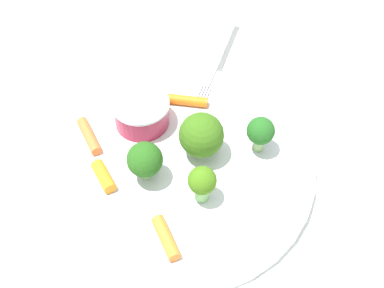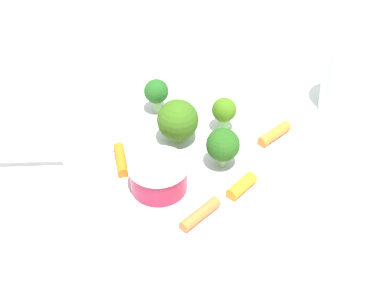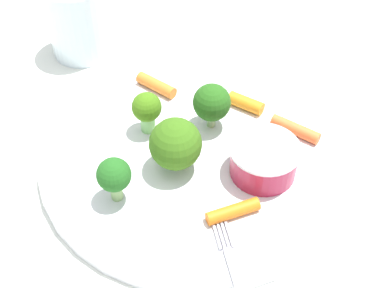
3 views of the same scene
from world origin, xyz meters
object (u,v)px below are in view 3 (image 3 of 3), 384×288
sauce_cup (264,160)px  carrot_stick_0 (246,103)px  plate (196,152)px  broccoli_floret_2 (212,103)px  drinking_glass (79,20)px  broccoli_floret_1 (147,109)px  broccoli_floret_3 (114,176)px  carrot_stick_2 (160,84)px  broccoli_floret_0 (175,144)px  carrot_stick_1 (233,211)px  carrot_stick_3 (295,129)px

sauce_cup → carrot_stick_0: bearing=-19.8°
plate → broccoli_floret_2: size_ratio=6.16×
carrot_stick_0 → drinking_glass: size_ratio=0.43×
broccoli_floret_1 → broccoli_floret_3: size_ratio=0.98×
plate → carrot_stick_2: (0.09, -0.00, 0.01)m
broccoli_floret_3 → drinking_glass: drinking_glass is taller
broccoli_floret_1 → plate: bearing=-144.1°
carrot_stick_2 → broccoli_floret_0: bearing=163.7°
broccoli_floret_1 → carrot_stick_0: bearing=-98.2°
drinking_glass → sauce_cup: bearing=-162.2°
carrot_stick_0 → carrot_stick_1: 0.13m
broccoli_floret_1 → broccoli_floret_3: broccoli_floret_3 is taller
broccoli_floret_1 → carrot_stick_2: broccoli_floret_1 is taller
carrot_stick_0 → drinking_glass: (0.18, 0.11, 0.02)m
broccoli_floret_3 → drinking_glass: 0.24m
broccoli_floret_2 → drinking_glass: drinking_glass is taller
carrot_stick_1 → plate: bearing=-4.7°
plate → broccoli_floret_1: 0.06m
broccoli_floret_0 → broccoli_floret_2: bearing=-57.0°
broccoli_floret_3 → carrot_stick_0: size_ratio=1.22×
carrot_stick_2 → broccoli_floret_3: bearing=141.9°
broccoli_floret_3 → carrot_stick_1: size_ratio=0.97×
sauce_cup → carrot_stick_1: sauce_cup is taller
plate → broccoli_floret_2: broccoli_floret_2 is taller
sauce_cup → broccoli_floret_3: size_ratio=1.40×
plate → broccoli_floret_3: 0.10m
broccoli_floret_3 → carrot_stick_1: 0.10m
carrot_stick_3 → carrot_stick_2: bearing=37.2°
broccoli_floret_2 → drinking_glass: 0.20m
sauce_cup → broccoli_floret_3: 0.13m
plate → broccoli_floret_2: (0.02, -0.03, 0.03)m
plate → broccoli_floret_0: broccoli_floret_0 is taller
broccoli_floret_2 → carrot_stick_3: 0.08m
carrot_stick_1 → carrot_stick_3: same height
broccoli_floret_0 → carrot_stick_2: broccoli_floret_0 is taller
sauce_cup → carrot_stick_0: sauce_cup is taller
broccoli_floret_2 → carrot_stick_3: size_ratio=0.97×
broccoli_floret_0 → carrot_stick_1: broccoli_floret_0 is taller
broccoli_floret_1 → broccoli_floret_2: (-0.02, -0.06, 0.00)m
carrot_stick_1 → broccoli_floret_0: bearing=15.7°
plate → carrot_stick_0: 0.08m
carrot_stick_0 → carrot_stick_2: same height
broccoli_floret_1 → carrot_stick_0: size_ratio=1.19×
plate → broccoli_floret_1: (0.04, 0.03, 0.03)m
sauce_cup → carrot_stick_3: sauce_cup is taller
broccoli_floret_1 → carrot_stick_3: broccoli_floret_1 is taller
carrot_stick_3 → drinking_glass: size_ratio=0.58×
broccoli_floret_1 → broccoli_floret_2: 0.06m
carrot_stick_0 → carrot_stick_3: size_ratio=0.75×
sauce_cup → carrot_stick_3: 0.06m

